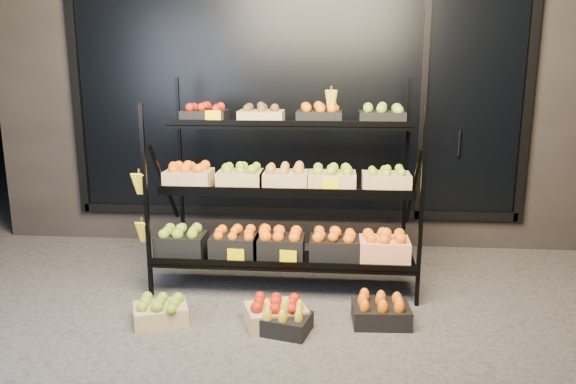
# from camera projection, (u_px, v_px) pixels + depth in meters

# --- Properties ---
(ground) EXTENTS (24.00, 24.00, 0.00)m
(ground) POSITION_uv_depth(u_px,v_px,m) (279.00, 311.00, 4.15)
(ground) COLOR #514F4C
(ground) RESTS_ON ground
(building) EXTENTS (6.00, 2.08, 3.50)m
(building) POSITION_uv_depth(u_px,v_px,m) (302.00, 66.00, 6.26)
(building) COLOR #2D2826
(building) RESTS_ON ground
(display_rack) EXTENTS (2.18, 1.02, 1.69)m
(display_rack) POSITION_uv_depth(u_px,v_px,m) (284.00, 189.00, 4.55)
(display_rack) COLOR black
(display_rack) RESTS_ON ground
(floor_crate_left) EXTENTS (0.44, 0.38, 0.19)m
(floor_crate_left) POSITION_uv_depth(u_px,v_px,m) (160.00, 310.00, 3.94)
(floor_crate_left) COLOR tan
(floor_crate_left) RESTS_ON ground
(floor_crate_midleft) EXTENTS (0.41, 0.34, 0.19)m
(floor_crate_midleft) POSITION_uv_depth(u_px,v_px,m) (283.00, 320.00, 3.80)
(floor_crate_midleft) COLOR black
(floor_crate_midleft) RESTS_ON ground
(floor_crate_midright) EXTENTS (0.48, 0.42, 0.20)m
(floor_crate_midright) POSITION_uv_depth(u_px,v_px,m) (276.00, 312.00, 3.90)
(floor_crate_midright) COLOR tan
(floor_crate_midright) RESTS_ON ground
(floor_crate_right) EXTENTS (0.41, 0.31, 0.20)m
(floor_crate_right) POSITION_uv_depth(u_px,v_px,m) (381.00, 311.00, 3.92)
(floor_crate_right) COLOR black
(floor_crate_right) RESTS_ON ground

